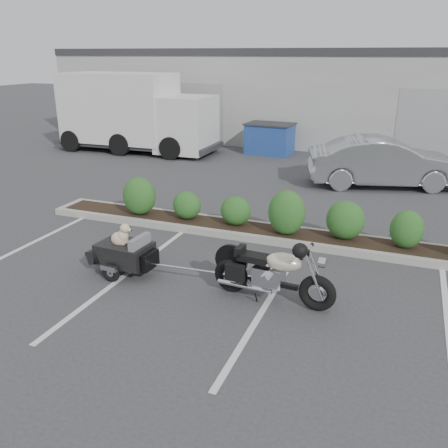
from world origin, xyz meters
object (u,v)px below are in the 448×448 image
(pet_trailer, at_px, (124,252))
(sedan, at_px, (384,162))
(motorcycle, at_px, (272,274))
(dumpster, at_px, (270,138))
(delivery_truck, at_px, (136,115))

(pet_trailer, bearing_deg, sedan, 67.85)
(motorcycle, relative_size, pet_trailer, 1.25)
(dumpster, height_order, delivery_truck, delivery_truck)
(motorcycle, xyz_separation_m, sedan, (1.18, 8.05, 0.26))
(pet_trailer, height_order, dumpster, dumpster)
(pet_trailer, bearing_deg, dumpster, 97.04)
(motorcycle, distance_m, dumpster, 12.04)
(motorcycle, bearing_deg, delivery_truck, 134.35)
(motorcycle, bearing_deg, dumpster, 110.36)
(sedan, bearing_deg, dumpster, 36.24)
(dumpster, relative_size, delivery_truck, 0.29)
(dumpster, bearing_deg, sedan, -33.27)
(motorcycle, distance_m, pet_trailer, 2.78)
(dumpster, bearing_deg, motorcycle, -69.41)
(motorcycle, xyz_separation_m, dumpster, (-3.37, 11.56, 0.14))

